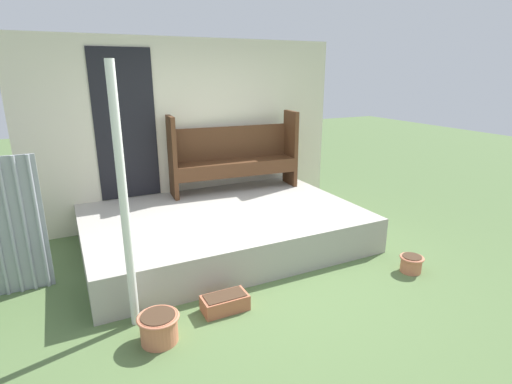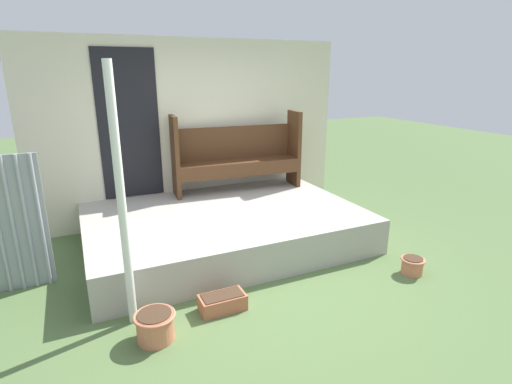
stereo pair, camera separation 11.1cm
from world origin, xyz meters
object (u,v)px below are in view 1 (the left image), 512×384
(flower_pot_left, at_px, (159,327))
(planter_box_rect, at_px, (225,303))
(support_post, at_px, (124,204))
(bench, at_px, (234,153))
(flower_pot_middle, at_px, (411,263))

(flower_pot_left, distance_m, planter_box_rect, 0.68)
(support_post, xyz_separation_m, bench, (1.87, 2.10, -0.13))
(bench, height_order, flower_pot_left, bench)
(bench, height_order, planter_box_rect, bench)
(support_post, distance_m, bench, 2.82)
(flower_pot_left, bearing_deg, flower_pot_middle, -1.04)
(support_post, height_order, bench, support_post)
(bench, relative_size, flower_pot_left, 5.46)
(support_post, relative_size, flower_pot_middle, 8.49)
(support_post, relative_size, bench, 1.18)
(bench, bearing_deg, planter_box_rect, -111.36)
(support_post, height_order, planter_box_rect, support_post)
(support_post, xyz_separation_m, planter_box_rect, (0.79, -0.17, -1.05))
(support_post, bearing_deg, planter_box_rect, -12.03)
(planter_box_rect, bearing_deg, support_post, 167.97)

